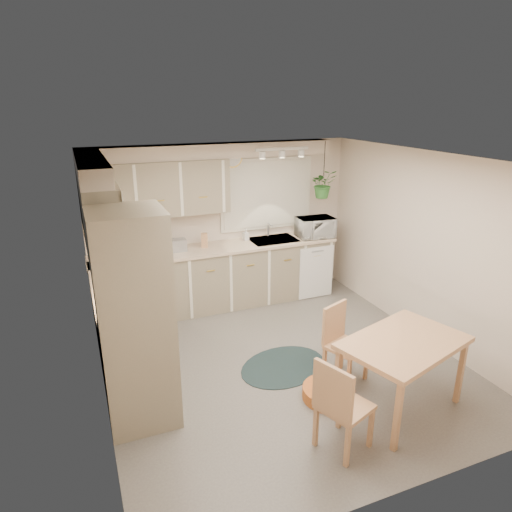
% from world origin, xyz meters
% --- Properties ---
extents(floor, '(4.20, 4.20, 0.00)m').
position_xyz_m(floor, '(0.00, 0.00, 0.00)').
color(floor, '#68635C').
rests_on(floor, ground).
extents(ceiling, '(4.20, 4.20, 0.00)m').
position_xyz_m(ceiling, '(0.00, 0.00, 2.40)').
color(ceiling, white).
rests_on(ceiling, wall_back).
extents(wall_back, '(4.00, 0.04, 2.40)m').
position_xyz_m(wall_back, '(0.00, 2.10, 1.20)').
color(wall_back, beige).
rests_on(wall_back, floor).
extents(wall_front, '(4.00, 0.04, 2.40)m').
position_xyz_m(wall_front, '(0.00, -2.10, 1.20)').
color(wall_front, beige).
rests_on(wall_front, floor).
extents(wall_left, '(0.04, 4.20, 2.40)m').
position_xyz_m(wall_left, '(-2.00, 0.00, 1.20)').
color(wall_left, beige).
rests_on(wall_left, floor).
extents(wall_right, '(0.04, 4.20, 2.40)m').
position_xyz_m(wall_right, '(2.00, 0.00, 1.20)').
color(wall_right, beige).
rests_on(wall_right, floor).
extents(base_cab_left, '(0.60, 1.85, 0.90)m').
position_xyz_m(base_cab_left, '(-1.70, 0.88, 0.45)').
color(base_cab_left, gray).
rests_on(base_cab_left, floor).
extents(base_cab_back, '(3.60, 0.60, 0.90)m').
position_xyz_m(base_cab_back, '(-0.20, 1.80, 0.45)').
color(base_cab_back, gray).
rests_on(base_cab_back, floor).
extents(counter_left, '(0.64, 1.89, 0.04)m').
position_xyz_m(counter_left, '(-1.69, 0.88, 0.92)').
color(counter_left, beige).
rests_on(counter_left, base_cab_left).
extents(counter_back, '(3.64, 0.64, 0.04)m').
position_xyz_m(counter_back, '(-0.20, 1.79, 0.92)').
color(counter_back, beige).
rests_on(counter_back, base_cab_back).
extents(oven_stack, '(0.65, 0.65, 2.10)m').
position_xyz_m(oven_stack, '(-1.68, -0.38, 1.05)').
color(oven_stack, gray).
rests_on(oven_stack, floor).
extents(wall_oven_face, '(0.02, 0.56, 0.58)m').
position_xyz_m(wall_oven_face, '(-1.35, -0.38, 1.05)').
color(wall_oven_face, silver).
rests_on(wall_oven_face, oven_stack).
extents(upper_cab_left, '(0.35, 2.00, 0.75)m').
position_xyz_m(upper_cab_left, '(-1.82, 1.00, 1.83)').
color(upper_cab_left, gray).
rests_on(upper_cab_left, wall_left).
extents(upper_cab_back, '(2.00, 0.35, 0.75)m').
position_xyz_m(upper_cab_back, '(-1.00, 1.93, 1.83)').
color(upper_cab_back, gray).
rests_on(upper_cab_back, wall_back).
extents(soffit_left, '(0.30, 2.00, 0.20)m').
position_xyz_m(soffit_left, '(-1.85, 1.00, 2.30)').
color(soffit_left, beige).
rests_on(soffit_left, wall_left).
extents(soffit_back, '(3.60, 0.30, 0.20)m').
position_xyz_m(soffit_back, '(-0.20, 1.95, 2.30)').
color(soffit_back, beige).
rests_on(soffit_back, wall_back).
extents(cooktop, '(0.52, 0.58, 0.02)m').
position_xyz_m(cooktop, '(-1.68, 0.30, 0.94)').
color(cooktop, silver).
rests_on(cooktop, counter_left).
extents(range_hood, '(0.40, 0.60, 0.14)m').
position_xyz_m(range_hood, '(-1.70, 0.30, 1.40)').
color(range_hood, silver).
rests_on(range_hood, upper_cab_left).
extents(window_blinds, '(1.40, 0.02, 1.00)m').
position_xyz_m(window_blinds, '(0.70, 2.07, 1.60)').
color(window_blinds, white).
rests_on(window_blinds, wall_back).
extents(window_frame, '(1.50, 0.02, 1.10)m').
position_xyz_m(window_frame, '(0.70, 2.08, 1.60)').
color(window_frame, beige).
rests_on(window_frame, wall_back).
extents(sink, '(0.70, 0.48, 0.10)m').
position_xyz_m(sink, '(0.70, 1.80, 0.90)').
color(sink, '#9B9EA2').
rests_on(sink, counter_back).
extents(dishwasher_front, '(0.58, 0.02, 0.83)m').
position_xyz_m(dishwasher_front, '(1.30, 1.49, 0.42)').
color(dishwasher_front, silver).
rests_on(dishwasher_front, base_cab_back).
extents(track_light_bar, '(0.80, 0.04, 0.04)m').
position_xyz_m(track_light_bar, '(0.70, 1.55, 2.33)').
color(track_light_bar, silver).
rests_on(track_light_bar, ceiling).
extents(wall_clock, '(0.30, 0.03, 0.30)m').
position_xyz_m(wall_clock, '(0.15, 2.07, 2.18)').
color(wall_clock, gold).
rests_on(wall_clock, wall_back).
extents(dining_table, '(1.40, 1.13, 0.76)m').
position_xyz_m(dining_table, '(0.75, -1.20, 0.38)').
color(dining_table, tan).
rests_on(dining_table, floor).
extents(chair_left, '(0.55, 0.55, 0.91)m').
position_xyz_m(chair_left, '(-0.07, -1.47, 0.45)').
color(chair_left, tan).
rests_on(chair_left, floor).
extents(chair_back, '(0.52, 0.52, 0.86)m').
position_xyz_m(chair_back, '(0.52, -0.58, 0.43)').
color(chair_back, tan).
rests_on(chair_back, floor).
extents(braided_rug, '(1.26, 1.07, 0.01)m').
position_xyz_m(braided_rug, '(-0.01, -0.11, 0.01)').
color(braided_rug, black).
rests_on(braided_rug, floor).
extents(pet_bed, '(0.67, 0.67, 0.13)m').
position_xyz_m(pet_bed, '(0.17, -0.82, 0.06)').
color(pet_bed, '#C06326').
rests_on(pet_bed, floor).
extents(microwave, '(0.57, 0.34, 0.38)m').
position_xyz_m(microwave, '(1.37, 1.70, 1.13)').
color(microwave, silver).
rests_on(microwave, counter_back).
extents(soap_bottle, '(0.12, 0.19, 0.08)m').
position_xyz_m(soap_bottle, '(0.30, 1.95, 0.98)').
color(soap_bottle, silver).
rests_on(soap_bottle, counter_back).
extents(hanging_plant, '(0.47, 0.50, 0.34)m').
position_xyz_m(hanging_plant, '(1.47, 1.70, 1.72)').
color(hanging_plant, '#2F6B2A').
rests_on(hanging_plant, ceiling).
extents(coffee_maker, '(0.25, 0.28, 0.35)m').
position_xyz_m(coffee_maker, '(-1.13, 1.80, 1.11)').
color(coffee_maker, black).
rests_on(coffee_maker, counter_back).
extents(toaster, '(0.28, 0.16, 0.17)m').
position_xyz_m(toaster, '(-0.80, 1.82, 1.02)').
color(toaster, '#9B9EA2').
rests_on(toaster, counter_back).
extents(knife_block, '(0.11, 0.11, 0.21)m').
position_xyz_m(knife_block, '(-0.38, 1.85, 1.04)').
color(knife_block, tan).
rests_on(knife_block, counter_back).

